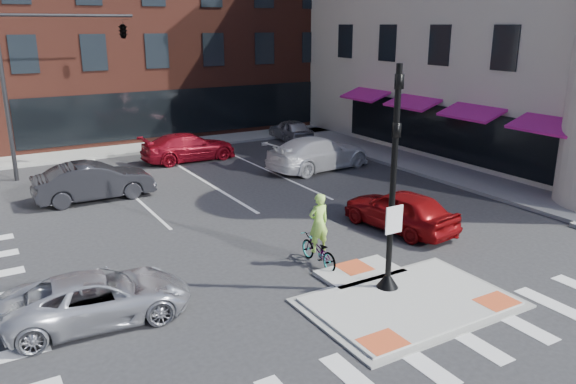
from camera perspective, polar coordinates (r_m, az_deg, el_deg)
ground at (r=15.59m, az=10.99°, el=-10.38°), size 120.00×120.00×0.00m
refuge_island at (r=15.40m, az=11.64°, el=-10.57°), size 5.40×4.65×0.13m
sidewalk_e at (r=29.45m, az=14.04°, el=2.55°), size 3.00×24.00×0.15m
sidewalk_n at (r=35.24m, az=-9.32°, el=5.10°), size 26.00×3.00×0.15m
building_n at (r=44.03m, az=-14.83°, el=17.18°), size 24.40×18.40×15.50m
building_e at (r=37.86m, az=25.51°, el=16.70°), size 21.90×23.90×17.70m
building_far_left at (r=62.50m, az=-26.31°, el=13.17°), size 10.00×12.00×10.00m
building_far_right at (r=66.84m, az=-15.10°, el=15.26°), size 12.00×12.00×12.00m
signal_pole at (r=14.96m, az=10.49°, el=-1.74°), size 0.60×0.60×5.98m
mast_arm_signal at (r=28.87m, az=-19.24°, el=14.19°), size 6.10×2.24×8.00m
silver_suv at (r=14.66m, az=-18.68°, el=-10.11°), size 4.60×2.40×1.24m
red_sedan at (r=20.16m, az=11.31°, el=-1.79°), size 2.33×4.52×1.47m
white_pickup at (r=28.16m, az=3.12°, el=3.95°), size 5.90×3.03×1.64m
bg_car_dark at (r=24.53m, az=-19.10°, el=1.04°), size 4.77×1.67×1.57m
bg_car_silver at (r=35.29m, az=0.26°, el=6.33°), size 1.94×4.09×1.35m
bg_car_red at (r=30.43m, az=-10.05°, el=4.51°), size 5.09×2.15×1.46m
cyclist at (r=16.91m, az=3.09°, el=-5.03°), size 0.66×1.80×2.26m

